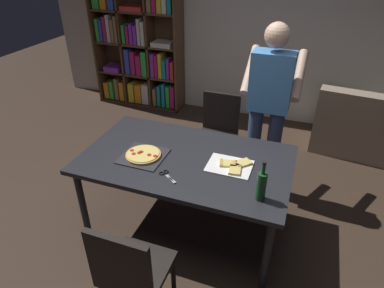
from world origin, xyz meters
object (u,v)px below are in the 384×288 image
(chair_near_camera, at_px, (130,270))
(wine_bottle, at_px, (261,185))
(dining_table, at_px, (186,164))
(kitchen_scissors, at_px, (166,175))
(person_serving_pizza, at_px, (269,104))
(bookshelf, at_px, (138,48))
(chair_far_side, at_px, (218,129))
(pepperoni_pizza_on_tray, at_px, (143,155))

(chair_near_camera, distance_m, wine_bottle, 1.04)
(dining_table, bearing_deg, kitchen_scissors, -100.74)
(chair_near_camera, relative_size, person_serving_pizza, 0.51)
(person_serving_pizza, distance_m, kitchen_scissors, 1.26)
(chair_near_camera, xyz_separation_m, wine_bottle, (0.68, 0.70, 0.36))
(chair_near_camera, distance_m, bookshelf, 3.80)
(dining_table, xyz_separation_m, chair_far_side, (0.00, 1.01, -0.17))
(person_serving_pizza, xyz_separation_m, kitchen_scissors, (-0.60, -1.08, -0.24))
(kitchen_scissors, bearing_deg, wine_bottle, -1.99)
(chair_far_side, relative_size, pepperoni_pizza_on_tray, 2.49)
(pepperoni_pizza_on_tray, xyz_separation_m, wine_bottle, (1.03, -0.20, 0.10))
(chair_far_side, xyz_separation_m, pepperoni_pizza_on_tray, (-0.35, -1.12, 0.25))
(chair_far_side, height_order, bookshelf, bookshelf)
(dining_table, xyz_separation_m, person_serving_pizza, (0.54, 0.79, 0.31))
(wine_bottle, bearing_deg, dining_table, 155.42)
(chair_near_camera, relative_size, kitchen_scissors, 4.76)
(chair_near_camera, bearing_deg, dining_table, 90.00)
(chair_far_side, distance_m, bookshelf, 2.21)
(bookshelf, xyz_separation_m, pepperoni_pizza_on_tray, (1.34, -2.48, -0.15))
(chair_near_camera, height_order, person_serving_pizza, person_serving_pizza)
(dining_table, distance_m, chair_far_side, 1.02)
(chair_far_side, relative_size, kitchen_scissors, 4.76)
(dining_table, xyz_separation_m, bookshelf, (-1.69, 2.37, 0.23))
(person_serving_pizza, height_order, wine_bottle, person_serving_pizza)
(chair_near_camera, relative_size, wine_bottle, 2.85)
(dining_table, distance_m, wine_bottle, 0.77)
(person_serving_pizza, bearing_deg, chair_far_side, 157.95)
(dining_table, distance_m, bookshelf, 2.92)
(chair_far_side, height_order, wine_bottle, wine_bottle)
(chair_near_camera, xyz_separation_m, person_serving_pizza, (0.54, 1.80, 0.49))
(kitchen_scissors, bearing_deg, dining_table, 79.26)
(dining_table, xyz_separation_m, wine_bottle, (0.68, -0.31, 0.18))
(person_serving_pizza, xyz_separation_m, pepperoni_pizza_on_tray, (-0.89, -0.90, -0.23))
(chair_far_side, xyz_separation_m, wine_bottle, (0.68, -1.32, 0.36))
(chair_far_side, bearing_deg, person_serving_pizza, -22.05)
(dining_table, relative_size, person_serving_pizza, 1.01)
(bookshelf, relative_size, kitchen_scissors, 10.30)
(person_serving_pizza, relative_size, pepperoni_pizza_on_tray, 4.85)
(wine_bottle, distance_m, kitchen_scissors, 0.75)
(person_serving_pizza, bearing_deg, dining_table, -124.57)
(dining_table, bearing_deg, chair_far_side, 90.00)
(dining_table, xyz_separation_m, pepperoni_pizza_on_tray, (-0.35, -0.11, 0.08))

